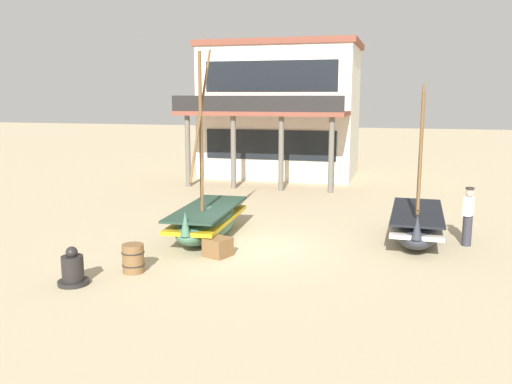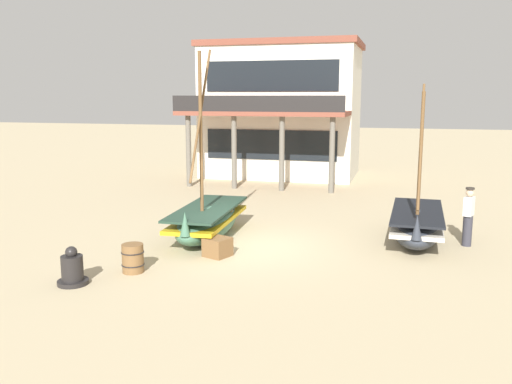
{
  "view_description": "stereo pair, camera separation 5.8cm",
  "coord_description": "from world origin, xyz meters",
  "px_view_note": "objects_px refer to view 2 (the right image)",
  "views": [
    {
      "loc": [
        4.15,
        -14.27,
        4.22
      ],
      "look_at": [
        0.0,
        1.0,
        1.4
      ],
      "focal_mm": 37.97,
      "sensor_mm": 36.0,
      "label": 1
    },
    {
      "loc": [
        4.21,
        -14.25,
        4.22
      ],
      "look_at": [
        0.0,
        1.0,
        1.4
      ],
      "focal_mm": 37.97,
      "sensor_mm": 36.0,
      "label": 2
    }
  ],
  "objects_px": {
    "fisherman_by_hull": "(468,217)",
    "fishing_boat_near_left": "(208,221)",
    "wooden_barrel": "(133,258)",
    "capstan_winch": "(72,270)",
    "harbor_building_main": "(282,110)",
    "fishing_boat_centre_large": "(417,224)",
    "cargo_crate": "(218,247)"
  },
  "relations": [
    {
      "from": "fisherman_by_hull",
      "to": "fishing_boat_near_left",
      "type": "bearing_deg",
      "value": -171.15
    },
    {
      "from": "fishing_boat_near_left",
      "to": "wooden_barrel",
      "type": "distance_m",
      "value": 3.55
    },
    {
      "from": "capstan_winch",
      "to": "harbor_building_main",
      "type": "xyz_separation_m",
      "value": [
        0.72,
        18.2,
        3.15
      ]
    },
    {
      "from": "fishing_boat_centre_large",
      "to": "fisherman_by_hull",
      "type": "bearing_deg",
      "value": -1.98
    },
    {
      "from": "cargo_crate",
      "to": "harbor_building_main",
      "type": "height_order",
      "value": "harbor_building_main"
    },
    {
      "from": "capstan_winch",
      "to": "cargo_crate",
      "type": "distance_m",
      "value": 3.82
    },
    {
      "from": "fishing_boat_near_left",
      "to": "cargo_crate",
      "type": "bearing_deg",
      "value": -61.71
    },
    {
      "from": "fishing_boat_near_left",
      "to": "harbor_building_main",
      "type": "bearing_deg",
      "value": 93.41
    },
    {
      "from": "fishing_boat_centre_large",
      "to": "wooden_barrel",
      "type": "xyz_separation_m",
      "value": [
        -6.66,
        -4.7,
        -0.18
      ]
    },
    {
      "from": "fisherman_by_hull",
      "to": "capstan_winch",
      "type": "height_order",
      "value": "fisherman_by_hull"
    },
    {
      "from": "fishing_boat_near_left",
      "to": "fishing_boat_centre_large",
      "type": "height_order",
      "value": "fishing_boat_near_left"
    },
    {
      "from": "harbor_building_main",
      "to": "wooden_barrel",
      "type": "bearing_deg",
      "value": -89.37
    },
    {
      "from": "fishing_boat_centre_large",
      "to": "cargo_crate",
      "type": "xyz_separation_m",
      "value": [
        -5.13,
        -2.9,
        -0.27
      ]
    },
    {
      "from": "wooden_barrel",
      "to": "harbor_building_main",
      "type": "height_order",
      "value": "harbor_building_main"
    },
    {
      "from": "fishing_boat_near_left",
      "to": "harbor_building_main",
      "type": "xyz_separation_m",
      "value": [
        -0.81,
        13.56,
        2.95
      ]
    },
    {
      "from": "capstan_winch",
      "to": "cargo_crate",
      "type": "xyz_separation_m",
      "value": [
        2.44,
        2.94,
        -0.09
      ]
    },
    {
      "from": "fishing_boat_centre_large",
      "to": "wooden_barrel",
      "type": "relative_size",
      "value": 6.52
    },
    {
      "from": "harbor_building_main",
      "to": "capstan_winch",
      "type": "bearing_deg",
      "value": -92.26
    },
    {
      "from": "fishing_boat_centre_large",
      "to": "fisherman_by_hull",
      "type": "relative_size",
      "value": 2.71
    },
    {
      "from": "fishing_boat_near_left",
      "to": "capstan_winch",
      "type": "xyz_separation_m",
      "value": [
        -1.53,
        -4.63,
        -0.2
      ]
    },
    {
      "from": "cargo_crate",
      "to": "capstan_winch",
      "type": "bearing_deg",
      "value": -129.64
    },
    {
      "from": "fishing_boat_near_left",
      "to": "capstan_winch",
      "type": "height_order",
      "value": "fishing_boat_near_left"
    },
    {
      "from": "wooden_barrel",
      "to": "fishing_boat_centre_large",
      "type": "bearing_deg",
      "value": 35.21
    },
    {
      "from": "fishing_boat_near_left",
      "to": "wooden_barrel",
      "type": "relative_size",
      "value": 7.93
    },
    {
      "from": "fisherman_by_hull",
      "to": "wooden_barrel",
      "type": "relative_size",
      "value": 2.41
    },
    {
      "from": "fishing_boat_centre_large",
      "to": "cargo_crate",
      "type": "bearing_deg",
      "value": -150.53
    },
    {
      "from": "wooden_barrel",
      "to": "harbor_building_main",
      "type": "relative_size",
      "value": 0.09
    },
    {
      "from": "fisherman_by_hull",
      "to": "cargo_crate",
      "type": "relative_size",
      "value": 2.79
    },
    {
      "from": "fishing_boat_near_left",
      "to": "cargo_crate",
      "type": "xyz_separation_m",
      "value": [
        0.91,
        -1.69,
        -0.29
      ]
    },
    {
      "from": "harbor_building_main",
      "to": "fishing_boat_centre_large",
      "type": "bearing_deg",
      "value": -61.01
    },
    {
      "from": "cargo_crate",
      "to": "fisherman_by_hull",
      "type": "bearing_deg",
      "value": 23.64
    },
    {
      "from": "wooden_barrel",
      "to": "cargo_crate",
      "type": "distance_m",
      "value": 2.37
    }
  ]
}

